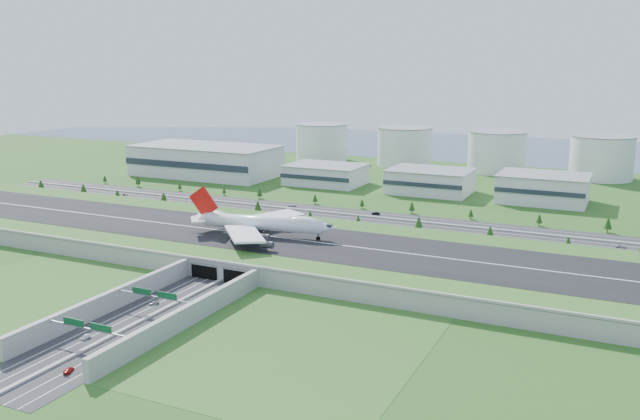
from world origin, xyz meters
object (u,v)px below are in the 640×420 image
at_px(car_4, 125,194).
at_px(car_7, 292,205).
at_px(car_0, 154,303).
at_px(car_3, 68,370).
at_px(car_5, 376,213).
at_px(boeing_747, 262,223).
at_px(car_6, 621,246).
at_px(fuel_tank_a, 322,142).
at_px(car_2, 211,296).
at_px(car_1, 86,337).

bearing_deg(car_4, car_7, -81.08).
relative_size(car_0, car_3, 0.83).
bearing_deg(car_7, car_5, 86.31).
bearing_deg(boeing_747, car_4, 143.58).
relative_size(car_0, car_6, 0.78).
relative_size(car_6, car_7, 0.92).
xyz_separation_m(fuel_tank_a, car_3, (127.36, -456.40, -16.69)).
bearing_deg(car_0, car_7, 124.74).
height_order(fuel_tank_a, car_2, fuel_tank_a).
xyz_separation_m(car_5, car_7, (-59.58, -0.71, -0.05)).
distance_m(boeing_747, car_6, 186.81).
distance_m(fuel_tank_a, boeing_747, 330.01).
height_order(fuel_tank_a, car_3, fuel_tank_a).
xyz_separation_m(car_1, car_3, (14.36, -22.14, 0.02)).
distance_m(car_4, car_5, 187.81).
distance_m(car_3, car_6, 276.01).
height_order(car_1, car_7, car_7).
distance_m(car_0, car_6, 238.30).
relative_size(car_5, car_7, 0.93).
bearing_deg(car_0, car_3, -52.55).
height_order(car_3, car_6, car_6).
relative_size(fuel_tank_a, car_2, 8.88).
bearing_deg(car_2, fuel_tank_a, -60.95).
relative_size(car_3, car_7, 0.86).
distance_m(fuel_tank_a, car_5, 247.19).
xyz_separation_m(car_3, car_7, (-51.99, 249.26, 0.11)).
bearing_deg(fuel_tank_a, car_5, -56.83).
height_order(boeing_747, car_1, boeing_747).
bearing_deg(car_7, car_1, 5.03).
bearing_deg(car_4, car_0, -135.22).
distance_m(fuel_tank_a, car_2, 402.19).
xyz_separation_m(car_4, car_6, (330.12, -0.40, 0.00)).
bearing_deg(car_6, car_7, 88.69).
relative_size(car_1, car_2, 0.73).
relative_size(car_3, car_5, 0.92).
distance_m(car_1, car_3, 26.39).
bearing_deg(car_5, boeing_747, -23.22).
relative_size(car_3, car_4, 1.16).
height_order(car_2, car_3, car_2).
xyz_separation_m(car_1, car_4, (-164.95, 209.43, 0.03)).
xyz_separation_m(car_0, car_2, (16.28, 16.08, 0.11)).
relative_size(fuel_tank_a, car_7, 8.99).
relative_size(car_1, car_6, 0.81).
bearing_deg(car_2, car_6, -123.51).
xyz_separation_m(car_0, car_3, (14.71, -59.72, 0.02)).
bearing_deg(car_6, car_1, 145.47).
xyz_separation_m(car_0, car_4, (-164.61, 171.85, 0.03)).
bearing_deg(fuel_tank_a, car_0, -74.15).
bearing_deg(fuel_tank_a, car_7, -70.00).
bearing_deg(car_0, boeing_747, 113.77).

